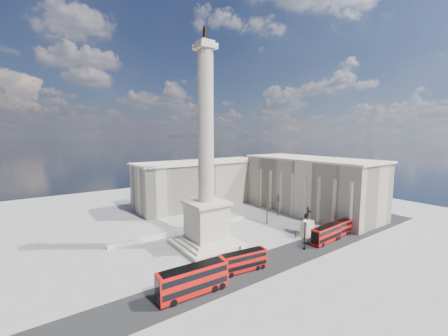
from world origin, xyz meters
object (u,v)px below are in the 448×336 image
red_bus_d (327,234)px  pedestrian_walking (304,227)px  red_bus_c (338,228)px  red_bus_a (193,280)px  nelsons_column (206,192)px  equestrian_statue (307,226)px  red_bus_b (243,261)px  pedestrian_standing (295,235)px  victorian_lamp (305,232)px  pedestrian_crossing (240,249)px

red_bus_d → pedestrian_walking: size_ratio=6.08×
red_bus_c → pedestrian_walking: bearing=114.3°
red_bus_a → pedestrian_walking: 41.28m
red_bus_c → red_bus_d: red_bus_d is taller
nelsons_column → pedestrian_walking: 30.86m
nelsons_column → equestrian_statue: (24.60, -9.88, -10.19)m
red_bus_c → red_bus_d: bearing=-171.8°
red_bus_b → pedestrian_standing: red_bus_b is taller
victorian_lamp → pedestrian_crossing: 15.20m
victorian_lamp → nelsons_column: bearing=138.3°
equestrian_statue → red_bus_d: bearing=-83.6°
nelsons_column → red_bus_a: bearing=-127.7°
red_bus_a → equestrian_statue: bearing=12.1°
pedestrian_standing → pedestrian_crossing: 16.75m
red_bus_b → pedestrian_walking: 29.60m
pedestrian_crossing → victorian_lamp: bearing=-160.3°
red_bus_d → red_bus_c: bearing=3.7°
red_bus_a → pedestrian_crossing: size_ratio=8.06×
equestrian_statue → pedestrian_standing: equestrian_statue is taller
red_bus_c → victorian_lamp: victorian_lamp is taller
nelsons_column → red_bus_a: 22.89m
red_bus_b → red_bus_d: red_bus_d is taller
equestrian_statue → red_bus_b: bearing=-169.1°
pedestrian_standing → red_bus_a: bearing=9.4°
nelsons_column → red_bus_c: 35.99m
red_bus_a → red_bus_d: 37.69m
pedestrian_walking → pedestrian_standing: (-6.73, -2.53, -0.08)m
nelsons_column → red_bus_d: size_ratio=4.85×
red_bus_c → red_bus_d: size_ratio=0.94×
victorian_lamp → equestrian_statue: 9.39m
red_bus_a → red_bus_d: size_ratio=1.18×
red_bus_c → equestrian_statue: equestrian_statue is taller
nelsons_column → pedestrian_crossing: size_ratio=33.12×
nelsons_column → pedestrian_walking: size_ratio=29.46×
nelsons_column → pedestrian_crossing: bearing=-60.7°
nelsons_column → pedestrian_standing: size_ratio=32.41×
pedestrian_walking → pedestrian_standing: size_ratio=1.10×
red_bus_a → victorian_lamp: victorian_lamp is taller
equestrian_statue → pedestrian_standing: size_ratio=5.14×
pedestrian_crossing → pedestrian_standing: bearing=-134.9°
red_bus_c → pedestrian_crossing: bearing=166.2°
nelsons_column → red_bus_b: (-0.77, -14.78, -10.86)m
pedestrian_standing → pedestrian_crossing: (-16.68, 1.56, -0.02)m
pedestrian_walking → pedestrian_crossing: size_ratio=1.12×
nelsons_column → red_bus_d: 31.37m
pedestrian_crossing → pedestrian_walking: bearing=-127.2°
red_bus_c → equestrian_statue: 8.01m
red_bus_d → pedestrian_crossing: red_bus_d is taller
red_bus_c → equestrian_statue: size_ratio=1.22×
red_bus_c → red_bus_b: bearing=-178.7°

